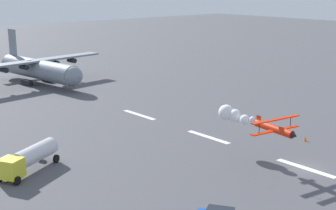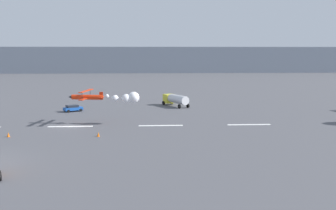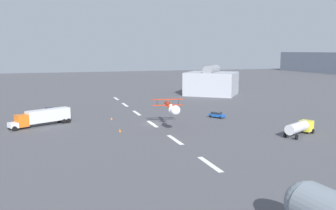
{
  "view_description": "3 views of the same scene",
  "coord_description": "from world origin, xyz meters",
  "px_view_note": "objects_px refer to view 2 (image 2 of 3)",
  "views": [
    {
      "loc": [
        -30.39,
        48.56,
        21.55
      ],
      "look_at": [
        25.13,
        0.0,
        3.11
      ],
      "focal_mm": 52.08,
      "sensor_mm": 36.0,
      "label": 1
    },
    {
      "loc": [
        13.5,
        -71.95,
        13.41
      ],
      "look_at": [
        17.76,
        3.24,
        3.33
      ],
      "focal_mm": 43.1,
      "sensor_mm": 36.0,
      "label": 2
    },
    {
      "loc": [
        81.72,
        -22.95,
        17.29
      ],
      "look_at": [
        2.76,
        2.99,
        4.83
      ],
      "focal_mm": 38.89,
      "sensor_mm": 36.0,
      "label": 3
    }
  ],
  "objects_px": {
    "stunt_biplane_red": "(116,97)",
    "traffic_cone_near": "(8,135)",
    "fuel_tanker_truck": "(175,99)",
    "traffic_cone_far": "(98,134)",
    "airport_staff_sedan": "(73,108)"
  },
  "relations": [
    {
      "from": "airport_staff_sedan",
      "to": "stunt_biplane_red",
      "type": "bearing_deg",
      "value": -56.07
    },
    {
      "from": "traffic_cone_near",
      "to": "traffic_cone_far",
      "type": "xyz_separation_m",
      "value": [
        14.13,
        -0.53,
        0.0
      ]
    },
    {
      "from": "stunt_biplane_red",
      "to": "fuel_tanker_truck",
      "type": "height_order",
      "value": "stunt_biplane_red"
    },
    {
      "from": "stunt_biplane_red",
      "to": "fuel_tanker_truck",
      "type": "bearing_deg",
      "value": 61.3
    },
    {
      "from": "fuel_tanker_truck",
      "to": "traffic_cone_far",
      "type": "xyz_separation_m",
      "value": [
        -14.82,
        -34.41,
        -1.36
      ]
    },
    {
      "from": "airport_staff_sedan",
      "to": "fuel_tanker_truck",
      "type": "bearing_deg",
      "value": 17.19
    },
    {
      "from": "stunt_biplane_red",
      "to": "traffic_cone_near",
      "type": "distance_m",
      "value": 19.87
    },
    {
      "from": "traffic_cone_near",
      "to": "traffic_cone_far",
      "type": "bearing_deg",
      "value": -2.14
    },
    {
      "from": "traffic_cone_far",
      "to": "stunt_biplane_red",
      "type": "bearing_deg",
      "value": 79.5
    },
    {
      "from": "fuel_tanker_truck",
      "to": "traffic_cone_far",
      "type": "bearing_deg",
      "value": -113.3
    },
    {
      "from": "fuel_tanker_truck",
      "to": "traffic_cone_far",
      "type": "distance_m",
      "value": 37.49
    },
    {
      "from": "fuel_tanker_truck",
      "to": "traffic_cone_near",
      "type": "xyz_separation_m",
      "value": [
        -28.95,
        -33.88,
        -1.36
      ]
    },
    {
      "from": "stunt_biplane_red",
      "to": "traffic_cone_near",
      "type": "height_order",
      "value": "stunt_biplane_red"
    },
    {
      "from": "traffic_cone_near",
      "to": "traffic_cone_far",
      "type": "distance_m",
      "value": 14.14
    },
    {
      "from": "fuel_tanker_truck",
      "to": "airport_staff_sedan",
      "type": "height_order",
      "value": "fuel_tanker_truck"
    }
  ]
}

